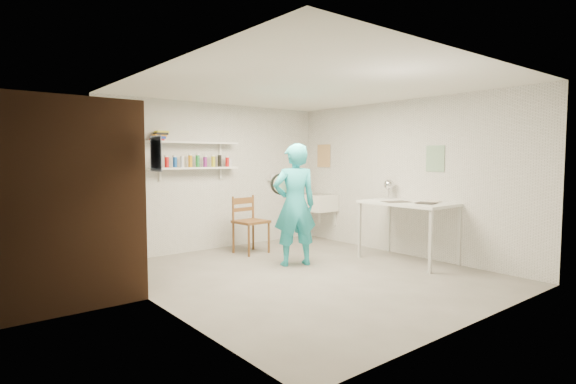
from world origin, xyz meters
TOP-DOWN VIEW (x-y plane):
  - floor at (0.00, 0.00)m, footprint 4.00×4.50m
  - ceiling at (0.00, 0.00)m, footprint 4.00×4.50m
  - wall_back at (0.00, 2.26)m, footprint 4.00×0.02m
  - wall_front at (0.00, -2.26)m, footprint 4.00×0.02m
  - wall_left at (-2.01, 0.00)m, footprint 0.02×4.50m
  - wall_right at (2.01, 0.00)m, footprint 0.02×4.50m
  - doorway_recess at (-1.99, 1.05)m, footprint 0.02×0.90m
  - corridor_box at (-2.70, 1.05)m, footprint 1.40×1.50m
  - door_lintel at (-1.97, 1.05)m, footprint 0.06×1.05m
  - door_jamb_near at (-1.97, 0.55)m, footprint 0.06×0.10m
  - door_jamb_far at (-1.97, 1.55)m, footprint 0.06×0.10m
  - shelf_lower at (-0.50, 2.13)m, footprint 1.50×0.22m
  - shelf_upper at (-0.50, 2.13)m, footprint 1.50×0.22m
  - ledge_shelf at (1.35, 2.17)m, footprint 0.70×0.14m
  - poster_left at (-1.99, 0.05)m, footprint 0.01×0.28m
  - poster_right_a at (1.99, 1.80)m, footprint 0.01×0.34m
  - poster_right_b at (1.99, -0.55)m, footprint 0.01×0.30m
  - belfast_sink at (1.75, 1.70)m, footprint 0.48×0.60m
  - man at (0.21, 0.51)m, footprint 0.73×0.61m
  - wall_clock at (0.13, 0.71)m, footprint 0.30×0.15m
  - wooden_chair at (0.19, 1.56)m, footprint 0.51×0.49m
  - work_table at (1.64, -0.35)m, footprint 0.79×1.31m
  - desk_lamp at (1.86, 0.17)m, footprint 0.16×0.16m
  - spray_cans at (-0.50, 2.13)m, footprint 1.32×0.06m
  - book_stack at (-1.06, 2.13)m, footprint 0.26×0.14m
  - ledge_pots at (1.35, 2.17)m, footprint 0.48×0.07m
  - papers at (1.64, -0.35)m, footprint 0.30×0.22m

SIDE VIEW (x-z plane):
  - floor at x=0.00m, z-range -0.02..0.00m
  - work_table at x=1.64m, z-range 0.00..0.87m
  - wooden_chair at x=0.19m, z-range 0.00..1.00m
  - belfast_sink at x=1.75m, z-range 0.55..0.85m
  - man at x=0.21m, z-range 0.00..1.71m
  - papers at x=1.64m, z-range 0.87..0.89m
  - doorway_recess at x=-1.99m, z-range 0.00..2.00m
  - door_jamb_near at x=-1.97m, z-range 0.00..2.00m
  - door_jamb_far at x=-1.97m, z-range 0.00..2.00m
  - corridor_box at x=-2.70m, z-range 0.00..2.10m
  - desk_lamp at x=1.86m, z-range 1.01..1.18m
  - ledge_shelf at x=1.35m, z-range 1.11..1.14m
  - wall_clock at x=0.13m, z-range 0.98..1.29m
  - ledge_pots at x=1.35m, z-range 1.14..1.22m
  - wall_back at x=0.00m, z-range 0.00..2.40m
  - wall_front at x=0.00m, z-range 0.00..2.40m
  - wall_left at x=-2.01m, z-range 0.00..2.40m
  - wall_right at x=2.01m, z-range 0.00..2.40m
  - shelf_lower at x=-0.50m, z-range 1.34..1.36m
  - spray_cans at x=-0.50m, z-range 1.36..1.53m
  - poster_right_b at x=1.99m, z-range 1.31..1.69m
  - poster_left at x=-1.99m, z-range 1.37..1.73m
  - poster_right_a at x=1.99m, z-range 1.34..1.76m
  - shelf_upper at x=-0.50m, z-range 1.74..1.76m
  - book_stack at x=-1.06m, z-range 1.76..1.91m
  - door_lintel at x=-1.97m, z-range 2.00..2.10m
  - ceiling at x=0.00m, z-range 2.40..2.42m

